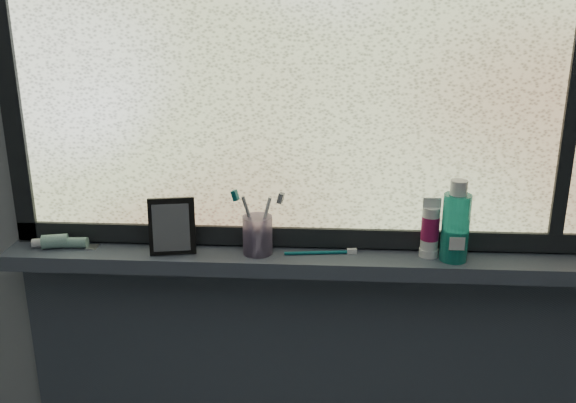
% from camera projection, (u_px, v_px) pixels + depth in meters
% --- Properties ---
extents(wall_back, '(3.00, 0.01, 2.50)m').
position_uv_depth(wall_back, '(320.00, 159.00, 1.64)').
color(wall_back, '#9EA3A8').
rests_on(wall_back, ground).
extents(windowsill, '(1.62, 0.14, 0.04)m').
position_uv_depth(windowsill, '(318.00, 261.00, 1.64)').
color(windowsill, '#444C5B').
rests_on(windowsill, wall_back).
extents(window_pane, '(1.50, 0.01, 1.00)m').
position_uv_depth(window_pane, '(321.00, 48.00, 1.53)').
color(window_pane, silver).
rests_on(window_pane, wall_back).
extents(frame_bottom, '(1.60, 0.03, 0.05)m').
position_uv_depth(frame_bottom, '(318.00, 236.00, 1.67)').
color(frame_bottom, black).
rests_on(frame_bottom, windowsill).
extents(frame_left, '(0.05, 0.03, 1.10)m').
position_uv_depth(frame_left, '(5.00, 46.00, 1.57)').
color(frame_left, black).
rests_on(frame_left, wall_back).
extents(vanity_mirror, '(0.13, 0.08, 0.15)m').
position_uv_depth(vanity_mirror, '(172.00, 226.00, 1.62)').
color(vanity_mirror, black).
rests_on(vanity_mirror, windowsill).
extents(toothpaste_tube, '(0.21, 0.08, 0.04)m').
position_uv_depth(toothpaste_tube, '(63.00, 241.00, 1.67)').
color(toothpaste_tube, silver).
rests_on(toothpaste_tube, windowsill).
extents(toothbrush_cup, '(0.09, 0.09, 0.10)m').
position_uv_depth(toothbrush_cup, '(258.00, 235.00, 1.63)').
color(toothbrush_cup, '#A58DBB').
rests_on(toothbrush_cup, windowsill).
extents(toothbrush_lying, '(0.20, 0.04, 0.01)m').
position_uv_depth(toothbrush_lying, '(316.00, 252.00, 1.63)').
color(toothbrush_lying, '#0C656C').
rests_on(toothbrush_lying, windowsill).
extents(mouthwash_bottle, '(0.09, 0.09, 0.17)m').
position_uv_depth(mouthwash_bottle, '(456.00, 221.00, 1.57)').
color(mouthwash_bottle, '#21AE9C').
rests_on(mouthwash_bottle, windowsill).
extents(cream_tube, '(0.05, 0.05, 0.11)m').
position_uv_depth(cream_tube, '(430.00, 225.00, 1.60)').
color(cream_tube, silver).
rests_on(cream_tube, windowsill).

